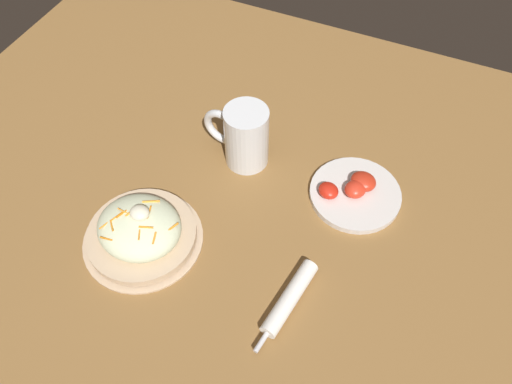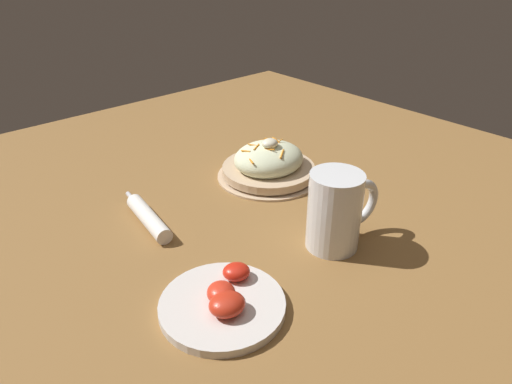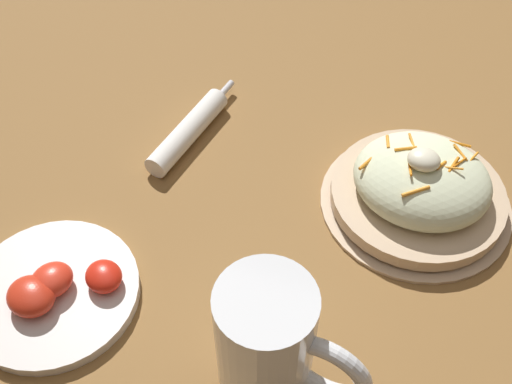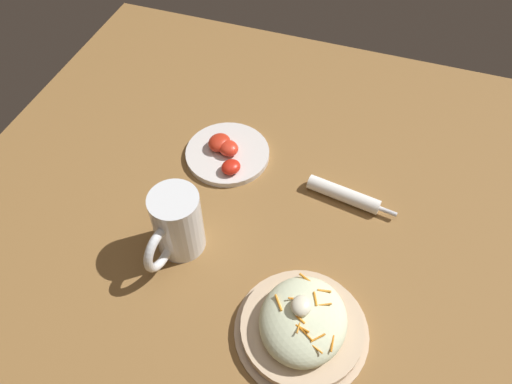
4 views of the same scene
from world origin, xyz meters
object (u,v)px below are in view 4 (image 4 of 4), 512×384
Objects in this scene: beer_mug at (178,224)px; tomato_plate at (227,152)px; salad_plate at (303,324)px; napkin_roll at (344,195)px.

beer_mug is 0.83× the size of tomato_plate.
salad_plate is at bearing 38.10° from tomato_plate.
salad_plate is at bearing -1.19° from napkin_roll.
tomato_plate is at bearing -97.30° from napkin_roll.
tomato_plate is (-0.03, -0.27, -0.00)m from napkin_roll.
napkin_roll is (-0.20, 0.27, -0.05)m from beer_mug.
beer_mug is at bearing -109.84° from salad_plate.
beer_mug is at bearing -52.78° from napkin_roll.
napkin_roll is 0.27m from tomato_plate.
beer_mug is at bearing -0.33° from tomato_plate.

